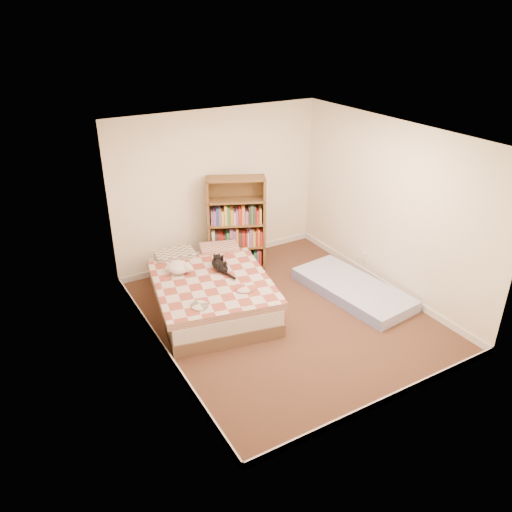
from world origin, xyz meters
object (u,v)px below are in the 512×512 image
bookshelf (236,235)px  black_cat (219,265)px  white_dog (179,267)px  floor_mattress (352,289)px  bed (210,290)px

bookshelf → black_cat: bearing=-106.0°
bookshelf → white_dog: bearing=-128.1°
black_cat → white_dog: 0.56m
black_cat → white_dog: bearing=177.3°
black_cat → floor_mattress: bearing=-9.3°
floor_mattress → black_cat: 2.02m
floor_mattress → white_dog: bearing=149.4°
black_cat → bed: bearing=-141.0°
bookshelf → bed: bearing=-110.4°
bookshelf → black_cat: size_ratio=2.29×
black_cat → white_dog: size_ratio=1.89×
white_dog → floor_mattress: bearing=-21.3°
floor_mattress → black_cat: bearing=147.9°
black_cat → bookshelf: bearing=65.9°
bed → white_dog: (-0.33, 0.27, 0.33)m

